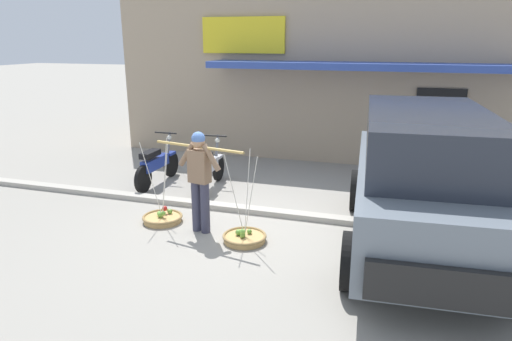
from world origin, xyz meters
TOP-DOWN VIEW (x-y plane):
  - ground_plane at (0.00, 0.00)m, footprint 90.00×90.00m
  - sidewalk_curb at (0.00, 0.70)m, footprint 20.00×0.24m
  - fruit_vendor at (-0.51, -0.36)m, footprint 1.65×0.38m
  - fruit_basket_left_side at (0.31, -0.53)m, footprint 0.70×0.70m
  - fruit_basket_right_side at (-1.33, -0.19)m, footprint 0.70×0.70m
  - motorcycle_nearest_shop at (-2.49, 1.71)m, footprint 0.54×1.82m
  - motorcycle_second_in_row at (-1.28, 1.74)m, footprint 0.54×1.82m
  - parked_truck at (2.92, 0.09)m, footprint 2.40×4.92m
  - storefront_building at (1.45, 7.17)m, footprint 13.00×6.00m

SIDE VIEW (x-z plane):
  - ground_plane at x=0.00m, z-range 0.00..0.00m
  - sidewalk_curb at x=0.00m, z-range 0.00..0.10m
  - fruit_basket_left_side at x=0.31m, z-range -0.65..0.80m
  - fruit_basket_right_side at x=-1.33m, z-range -0.65..0.80m
  - motorcycle_nearest_shop at x=-2.49m, z-range -0.09..1.00m
  - motorcycle_second_in_row at x=-1.28m, z-range -0.09..1.00m
  - fruit_vendor at x=-0.51m, z-range 0.13..1.83m
  - parked_truck at x=2.92m, z-range 0.08..2.18m
  - storefront_building at x=1.45m, z-range 0.00..4.20m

